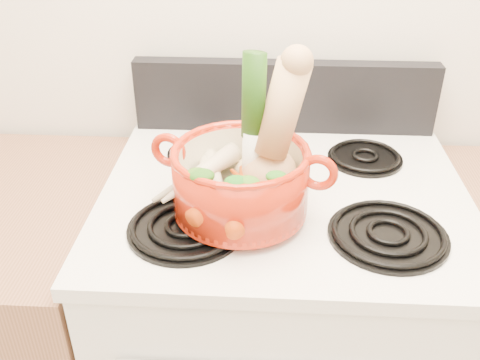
# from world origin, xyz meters

# --- Properties ---
(stove_body) EXTENTS (0.76, 0.65, 0.92)m
(stove_body) POSITION_xyz_m (0.00, 1.40, 0.46)
(stove_body) COLOR white
(stove_body) RESTS_ON floor
(cooktop) EXTENTS (0.78, 0.67, 0.03)m
(cooktop) POSITION_xyz_m (0.00, 1.40, 0.93)
(cooktop) COLOR silver
(cooktop) RESTS_ON stove_body
(control_backsplash) EXTENTS (0.76, 0.05, 0.18)m
(control_backsplash) POSITION_xyz_m (0.00, 1.70, 1.04)
(control_backsplash) COLOR black
(control_backsplash) RESTS_ON cooktop
(burner_front_left) EXTENTS (0.22, 0.22, 0.02)m
(burner_front_left) POSITION_xyz_m (-0.19, 1.24, 0.96)
(burner_front_left) COLOR black
(burner_front_left) RESTS_ON cooktop
(burner_front_right) EXTENTS (0.22, 0.22, 0.02)m
(burner_front_right) POSITION_xyz_m (0.19, 1.24, 0.96)
(burner_front_right) COLOR black
(burner_front_right) RESTS_ON cooktop
(burner_back_left) EXTENTS (0.17, 0.17, 0.02)m
(burner_back_left) POSITION_xyz_m (-0.19, 1.54, 0.96)
(burner_back_left) COLOR black
(burner_back_left) RESTS_ON cooktop
(burner_back_right) EXTENTS (0.17, 0.17, 0.02)m
(burner_back_right) POSITION_xyz_m (0.19, 1.54, 0.96)
(burner_back_right) COLOR black
(burner_back_right) RESTS_ON cooktop
(dutch_oven) EXTENTS (0.31, 0.31, 0.13)m
(dutch_oven) POSITION_xyz_m (-0.09, 1.29, 1.03)
(dutch_oven) COLOR #A81F0A
(dutch_oven) RESTS_ON burner_front_left
(pot_handle_left) EXTENTS (0.07, 0.03, 0.07)m
(pot_handle_left) POSITION_xyz_m (-0.23, 1.33, 1.08)
(pot_handle_left) COLOR #A81F0A
(pot_handle_left) RESTS_ON dutch_oven
(pot_handle_right) EXTENTS (0.07, 0.03, 0.07)m
(pot_handle_right) POSITION_xyz_m (0.05, 1.26, 1.08)
(pot_handle_right) COLOR #A81F0A
(pot_handle_right) RESTS_ON dutch_oven
(squash) EXTENTS (0.21, 0.17, 0.29)m
(squash) POSITION_xyz_m (-0.03, 1.31, 1.13)
(squash) COLOR tan
(squash) RESTS_ON dutch_oven
(leek) EXTENTS (0.06, 0.07, 0.29)m
(leek) POSITION_xyz_m (-0.07, 1.31, 1.14)
(leek) COLOR silver
(leek) RESTS_ON dutch_oven
(ginger) EXTENTS (0.10, 0.09, 0.05)m
(ginger) POSITION_xyz_m (-0.06, 1.37, 1.02)
(ginger) COLOR tan
(ginger) RESTS_ON dutch_oven
(parsnip_0) EXTENTS (0.05, 0.23, 0.06)m
(parsnip_0) POSITION_xyz_m (-0.16, 1.31, 1.02)
(parsnip_0) COLOR beige
(parsnip_0) RESTS_ON dutch_oven
(parsnip_1) EXTENTS (0.18, 0.18, 0.06)m
(parsnip_1) POSITION_xyz_m (-0.18, 1.33, 1.03)
(parsnip_1) COLOR beige
(parsnip_1) RESTS_ON dutch_oven
(parsnip_2) EXTENTS (0.11, 0.22, 0.07)m
(parsnip_2) POSITION_xyz_m (-0.15, 1.35, 1.03)
(parsnip_2) COLOR beige
(parsnip_2) RESTS_ON dutch_oven
(parsnip_3) EXTENTS (0.15, 0.17, 0.06)m
(parsnip_3) POSITION_xyz_m (-0.17, 1.30, 1.04)
(parsnip_3) COLOR beige
(parsnip_3) RESTS_ON dutch_oven
(carrot_0) EXTENTS (0.08, 0.17, 0.05)m
(carrot_0) POSITION_xyz_m (-0.11, 1.23, 1.01)
(carrot_0) COLOR red
(carrot_0) RESTS_ON dutch_oven
(carrot_1) EXTENTS (0.12, 0.16, 0.05)m
(carrot_1) POSITION_xyz_m (-0.12, 1.25, 1.02)
(carrot_1) COLOR red
(carrot_1) RESTS_ON dutch_oven
(carrot_2) EXTENTS (0.11, 0.14, 0.04)m
(carrot_2) POSITION_xyz_m (-0.07, 1.27, 1.03)
(carrot_2) COLOR #C24E09
(carrot_2) RESTS_ON dutch_oven
(carrot_3) EXTENTS (0.12, 0.11, 0.04)m
(carrot_3) POSITION_xyz_m (-0.11, 1.25, 1.03)
(carrot_3) COLOR #BB3409
(carrot_3) RESTS_ON dutch_oven
(carrot_4) EXTENTS (0.05, 0.16, 0.04)m
(carrot_4) POSITION_xyz_m (-0.08, 1.25, 1.03)
(carrot_4) COLOR #BE4E09
(carrot_4) RESTS_ON dutch_oven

